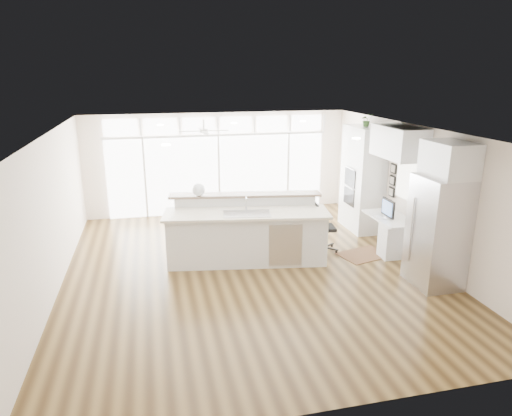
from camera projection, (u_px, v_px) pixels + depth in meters
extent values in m
cube|color=#412D14|center=(250.00, 270.00, 8.95)|extent=(7.00, 8.00, 0.02)
cube|color=white|center=(250.00, 131.00, 8.17)|extent=(7.00, 8.00, 0.02)
cube|color=white|center=(218.00, 163.00, 12.29)|extent=(7.00, 0.04, 2.70)
cube|color=white|center=(331.00, 306.00, 4.83)|extent=(7.00, 0.04, 2.70)
cube|color=white|center=(50.00, 216.00, 7.80)|extent=(0.04, 8.00, 2.70)
cube|color=white|center=(417.00, 193.00, 9.32)|extent=(0.04, 8.00, 2.70)
cube|color=white|center=(219.00, 175.00, 12.32)|extent=(5.80, 0.06, 2.08)
cube|color=white|center=(218.00, 125.00, 11.94)|extent=(5.90, 0.06, 0.40)
cube|color=white|center=(408.00, 180.00, 9.53)|extent=(0.04, 0.85, 0.85)
cube|color=silver|center=(204.00, 127.00, 10.74)|extent=(1.16, 1.16, 0.32)
cube|color=white|center=(247.00, 131.00, 8.36)|extent=(3.40, 3.00, 0.02)
cube|color=white|center=(363.00, 179.00, 10.95)|extent=(0.64, 1.20, 2.50)
cube|color=white|center=(389.00, 234.00, 9.80)|extent=(0.72, 1.30, 0.76)
cube|color=white|center=(399.00, 142.00, 9.24)|extent=(0.64, 1.30, 0.64)
cube|color=silver|center=(438.00, 232.00, 8.08)|extent=(0.76, 0.90, 2.00)
cube|color=white|center=(450.00, 159.00, 7.71)|extent=(0.64, 0.90, 0.60)
cube|color=black|center=(393.00, 180.00, 10.15)|extent=(0.06, 0.22, 0.80)
cube|color=white|center=(247.00, 231.00, 9.14)|extent=(3.42, 1.73, 1.30)
cube|color=#3B2112|center=(364.00, 255.00, 9.65)|extent=(1.14, 0.95, 0.01)
cube|color=black|center=(324.00, 227.00, 9.74)|extent=(0.61, 0.57, 1.06)
sphere|color=white|center=(199.00, 190.00, 9.24)|extent=(0.31, 0.31, 0.26)
cube|color=black|center=(388.00, 208.00, 9.61)|extent=(0.09, 0.50, 0.41)
cube|color=white|center=(380.00, 217.00, 9.63)|extent=(0.15, 0.30, 0.01)
imported|color=#365E28|center=(367.00, 121.00, 10.56)|extent=(0.28, 0.31, 0.23)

